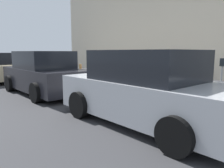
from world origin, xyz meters
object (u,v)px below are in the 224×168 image
at_px(suitcase_navy_2, 152,85).
at_px(suitcase_olive_4, 130,83).
at_px(suitcase_black_0, 183,87).
at_px(suitcase_maroon_6, 112,80).
at_px(suitcase_silver_5, 121,80).
at_px(parked_car_beige_2, 0,67).
at_px(suitcase_black_7, 104,79).
at_px(parking_meter, 222,74).
at_px(parked_car_silver_0, 146,90).
at_px(bollard_post, 80,73).
at_px(suitcase_red_1, 168,87).
at_px(parked_car_charcoal_1, 44,74).
at_px(suitcase_teal_3, 140,85).
at_px(fire_hydrant, 91,75).

height_order(suitcase_navy_2, suitcase_olive_4, suitcase_navy_2).
height_order(suitcase_black_0, suitcase_maroon_6, suitcase_black_0).
height_order(suitcase_silver_5, parked_car_beige_2, parked_car_beige_2).
height_order(suitcase_black_7, parked_car_beige_2, parked_car_beige_2).
xyz_separation_m(parking_meter, parked_car_silver_0, (0.68, 2.50, -0.21)).
xyz_separation_m(suitcase_navy_2, suitcase_olive_4, (0.99, 0.02, -0.03)).
bearing_deg(parked_car_silver_0, suitcase_black_7, -29.84).
relative_size(suitcase_black_0, bollard_post, 1.16).
relative_size(suitcase_red_1, bollard_post, 0.74).
bearing_deg(suitcase_black_7, suitcase_maroon_6, 178.62).
relative_size(suitcase_red_1, suitcase_silver_5, 0.72).
bearing_deg(suitcase_black_0, suitcase_navy_2, 2.04).
height_order(parking_meter, parked_car_beige_2, parked_car_beige_2).
relative_size(suitcase_navy_2, parked_car_charcoal_1, 0.22).
bearing_deg(suitcase_red_1, suitcase_black_7, 0.67).
height_order(suitcase_red_1, parked_car_silver_0, parked_car_silver_0).
bearing_deg(suitcase_red_1, suitcase_olive_4, 4.36).
relative_size(suitcase_navy_2, suitcase_silver_5, 1.04).
relative_size(suitcase_red_1, parking_meter, 0.52).
xyz_separation_m(suitcase_red_1, suitcase_teal_3, (1.07, 0.10, -0.02)).
height_order(suitcase_teal_3, suitcase_maroon_6, suitcase_teal_3).
bearing_deg(suitcase_maroon_6, suitcase_red_1, -178.93).
relative_size(suitcase_olive_4, parked_car_beige_2, 0.20).
bearing_deg(suitcase_navy_2, suitcase_black_0, -177.96).
bearing_deg(suitcase_teal_3, suitcase_navy_2, -179.61).
bearing_deg(suitcase_teal_3, fire_hydrant, -0.88).
xyz_separation_m(suitcase_black_7, parked_car_beige_2, (6.23, 2.27, 0.31)).
height_order(suitcase_olive_4, suitcase_silver_5, suitcase_olive_4).
bearing_deg(parked_car_silver_0, suitcase_navy_2, -57.24).
xyz_separation_m(suitcase_silver_5, suitcase_black_7, (1.03, -0.05, -0.06)).
xyz_separation_m(suitcase_olive_4, parked_car_charcoal_1, (2.43, 2.19, 0.31)).
bearing_deg(fire_hydrant, parking_meter, -177.41).
distance_m(fire_hydrant, parked_car_silver_0, 5.35).
relative_size(parking_meter, parked_car_charcoal_1, 0.29).
relative_size(fire_hydrant, parked_car_beige_2, 0.17).
distance_m(suitcase_olive_4, parked_car_silver_0, 3.27).
xyz_separation_m(suitcase_black_0, parked_car_silver_0, (-0.32, 2.25, 0.24)).
relative_size(suitcase_red_1, suitcase_navy_2, 0.70).
bearing_deg(fire_hydrant, parked_car_charcoal_1, 90.19).
distance_m(suitcase_black_0, suitcase_maroon_6, 3.13).
bearing_deg(suitcase_silver_5, suitcase_black_7, -2.81).
xyz_separation_m(suitcase_red_1, bollard_post, (4.56, 0.20, 0.14)).
relative_size(suitcase_maroon_6, fire_hydrant, 0.83).
relative_size(suitcase_red_1, suitcase_teal_3, 0.77).
bearing_deg(parked_car_silver_0, parked_car_charcoal_1, -0.00).
bearing_deg(suitcase_olive_4, suitcase_maroon_6, -3.82).
bearing_deg(fire_hydrant, suitcase_olive_4, 178.51).
bearing_deg(parked_car_charcoal_1, suitcase_red_1, -149.87).
xyz_separation_m(suitcase_teal_3, bollard_post, (3.49, 0.11, 0.16)).
height_order(fire_hydrant, parking_meter, parking_meter).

